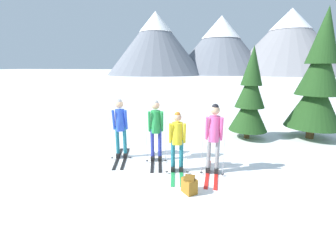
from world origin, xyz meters
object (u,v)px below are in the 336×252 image
object	(u,v)px
skier_in_yellow	(177,139)
pine_tree_near	(250,98)
pine_tree_mid	(318,82)
skier_in_green	(156,126)
skier_in_pink	(214,134)
skier_in_blue	(120,125)
backpack_on_snow_front	(189,185)

from	to	relation	value
skier_in_yellow	pine_tree_near	size ratio (longest dim) A/B	0.47
pine_tree_mid	pine_tree_near	bearing A→B (deg)	-166.64
skier_in_green	skier_in_pink	distance (m)	1.75
skier_in_green	pine_tree_near	distance (m)	4.14
skier_in_blue	skier_in_pink	bearing A→B (deg)	-9.09
skier_in_green	pine_tree_mid	xyz separation A→B (m)	(5.26, 3.53, 1.15)
skier_in_pink	pine_tree_mid	world-z (taller)	pine_tree_mid
skier_in_blue	pine_tree_near	bearing A→B (deg)	37.01
skier_in_green	pine_tree_near	xyz separation A→B (m)	(2.85, 2.96, 0.55)
skier_in_green	backpack_on_snow_front	world-z (taller)	skier_in_green
skier_in_yellow	backpack_on_snow_front	size ratio (longest dim) A/B	4.10
skier_in_blue	skier_in_pink	world-z (taller)	skier_in_pink
backpack_on_snow_front	pine_tree_mid	bearing A→B (deg)	52.20
skier_in_blue	backpack_on_snow_front	xyz separation A→B (m)	(2.35, -1.62, -0.85)
skier_in_green	skier_in_yellow	size ratio (longest dim) A/B	1.12
pine_tree_near	pine_tree_mid	bearing A→B (deg)	13.36
pine_tree_mid	backpack_on_snow_front	world-z (taller)	pine_tree_mid
skier_in_pink	backpack_on_snow_front	xyz separation A→B (m)	(-0.44, -1.18, -0.87)
skier_in_blue	skier_in_yellow	bearing A→B (deg)	-17.25
pine_tree_near	backpack_on_snow_front	xyz separation A→B (m)	(-1.61, -4.60, -1.41)
skier_in_pink	backpack_on_snow_front	bearing A→B (deg)	-110.65
pine_tree_mid	backpack_on_snow_front	bearing A→B (deg)	-127.80
skier_in_pink	pine_tree_near	size ratio (longest dim) A/B	0.53
backpack_on_snow_front	skier_in_blue	bearing A→B (deg)	145.31
skier_in_green	backpack_on_snow_front	distance (m)	2.23
skier_in_pink	pine_tree_near	distance (m)	3.66
skier_in_green	skier_in_yellow	bearing A→B (deg)	-38.40
skier_in_blue	skier_in_yellow	xyz separation A→B (m)	(1.86, -0.58, -0.13)
skier_in_blue	skier_in_green	size ratio (longest dim) A/B	1.00
skier_in_green	pine_tree_near	world-z (taller)	pine_tree_near
skier_in_blue	skier_in_green	world-z (taller)	skier_in_green
skier_in_blue	skier_in_green	bearing A→B (deg)	1.10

